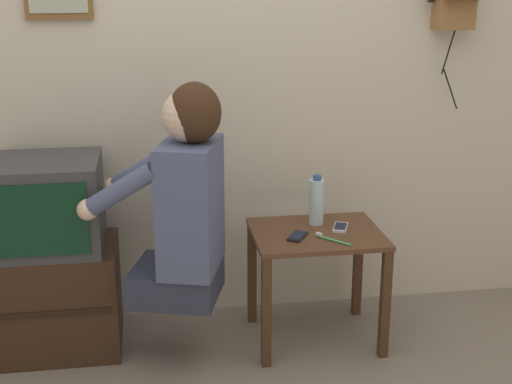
# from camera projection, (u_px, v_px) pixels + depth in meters

# --- Properties ---
(wall_back) EXTENTS (6.80, 0.05, 2.55)m
(wall_back) POSITION_uv_depth(u_px,v_px,m) (205.00, 56.00, 3.30)
(wall_back) COLOR beige
(wall_back) RESTS_ON ground_plane
(side_table) EXTENTS (0.58, 0.47, 0.53)m
(side_table) POSITION_uv_depth(u_px,v_px,m) (316.00, 253.00, 3.23)
(side_table) COLOR #51331E
(side_table) RESTS_ON ground_plane
(person) EXTENTS (0.62, 0.50, 0.93)m
(person) POSITION_uv_depth(u_px,v_px,m) (184.00, 198.00, 2.95)
(person) COLOR #2D3347
(person) RESTS_ON ground_plane
(tv_stand) EXTENTS (0.57, 0.43, 0.49)m
(tv_stand) POSITION_uv_depth(u_px,v_px,m) (56.00, 297.00, 3.21)
(tv_stand) COLOR #382316
(tv_stand) RESTS_ON ground_plane
(television) EXTENTS (0.45, 0.44, 0.39)m
(television) POSITION_uv_depth(u_px,v_px,m) (49.00, 204.00, 3.08)
(television) COLOR #38383A
(television) RESTS_ON tv_stand
(cell_phone_held) EXTENTS (0.11, 0.14, 0.01)m
(cell_phone_held) POSITION_uv_depth(u_px,v_px,m) (297.00, 236.00, 3.13)
(cell_phone_held) COLOR black
(cell_phone_held) RESTS_ON side_table
(cell_phone_spare) EXTENTS (0.10, 0.14, 0.01)m
(cell_phone_spare) POSITION_uv_depth(u_px,v_px,m) (340.00, 227.00, 3.24)
(cell_phone_spare) COLOR silver
(cell_phone_spare) RESTS_ON side_table
(water_bottle) EXTENTS (0.07, 0.07, 0.23)m
(water_bottle) POSITION_uv_depth(u_px,v_px,m) (317.00, 201.00, 3.27)
(water_bottle) COLOR silver
(water_bottle) RESTS_ON side_table
(toothbrush) EXTENTS (0.13, 0.14, 0.02)m
(toothbrush) POSITION_uv_depth(u_px,v_px,m) (331.00, 239.00, 3.09)
(toothbrush) COLOR #4CBF66
(toothbrush) RESTS_ON side_table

